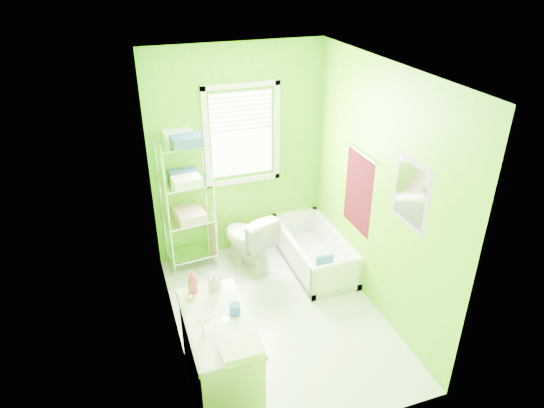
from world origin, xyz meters
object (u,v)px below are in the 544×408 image
object	(u,v)px
vanity	(220,353)
wire_shelf_unit	(188,188)
bathtub	(314,255)
toilet	(248,240)

from	to	relation	value
vanity	wire_shelf_unit	xyz separation A→B (m)	(0.14, 2.00, 0.63)
bathtub	wire_shelf_unit	xyz separation A→B (m)	(-1.39, 0.52, 0.91)
toilet	bathtub	bearing A→B (deg)	142.19
bathtub	toilet	bearing A→B (deg)	162.18
toilet	wire_shelf_unit	world-z (taller)	wire_shelf_unit
bathtub	vanity	xyz separation A→B (m)	(-1.53, -1.48, 0.28)
toilet	wire_shelf_unit	bearing A→B (deg)	-43.84
toilet	vanity	world-z (taller)	vanity
bathtub	wire_shelf_unit	size ratio (longest dim) A/B	0.79
vanity	toilet	bearing A→B (deg)	66.19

